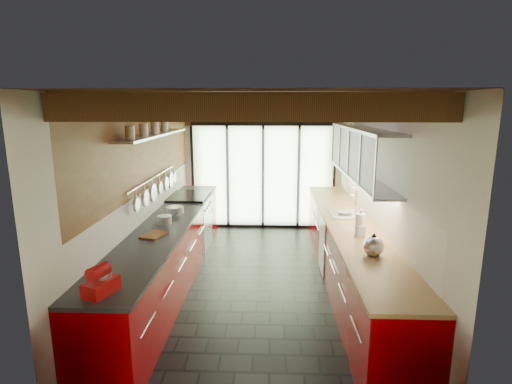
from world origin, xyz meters
TOP-DOWN VIEW (x-y plane):
  - ground at (0.00, 0.00)m, footprint 5.50×5.50m
  - room_shell at (0.00, 0.00)m, footprint 5.50×5.50m
  - ceiling_beams at (-0.00, 0.38)m, footprint 3.14×5.06m
  - glass_door at (0.00, 2.69)m, footprint 2.95×0.10m
  - left_counter at (-1.28, 0.00)m, footprint 0.68×5.00m
  - range_stove at (-1.28, 1.45)m, footprint 0.66×0.90m
  - right_counter at (1.27, 0.00)m, footprint 0.68×5.00m
  - sink_assembly at (1.29, 0.40)m, footprint 0.45×0.52m
  - upper_cabinets_right at (1.43, 0.30)m, footprint 0.34×3.00m
  - left_wall_fixtures at (-1.47, 0.29)m, footprint 0.28×2.60m
  - stand_mixer at (-1.27, -2.24)m, footprint 0.26×0.34m
  - pot_large at (-1.27, -0.20)m, footprint 0.21×0.21m
  - pot_small at (-1.27, 0.38)m, footprint 0.32×0.32m
  - cutting_board at (-1.27, -0.71)m, footprint 0.30×0.37m
  - kettle at (1.27, -1.25)m, footprint 0.26×0.29m
  - paper_towel at (1.27, -0.58)m, footprint 0.16×0.16m
  - soap_bottle at (1.27, -0.62)m, footprint 0.11×0.11m
  - bowl at (1.27, 0.40)m, footprint 0.23×0.23m

SIDE VIEW (x-z plane):
  - ground at x=0.00m, z-range 0.00..0.00m
  - right_counter at x=1.27m, z-range 0.00..0.92m
  - left_counter at x=-1.28m, z-range 0.00..0.92m
  - range_stove at x=-1.28m, z-range -0.01..0.96m
  - cutting_board at x=-1.27m, z-range 0.92..0.95m
  - bowl at x=1.27m, z-range 0.92..0.97m
  - sink_assembly at x=1.29m, z-range 0.75..1.17m
  - pot_small at x=-1.27m, z-range 0.92..1.02m
  - pot_large at x=-1.27m, z-range 0.92..1.04m
  - soap_bottle at x=1.27m, z-range 0.92..1.13m
  - stand_mixer at x=-1.27m, z-range 0.89..1.16m
  - kettle at x=1.27m, z-range 0.90..1.17m
  - paper_towel at x=1.27m, z-range 0.89..1.22m
  - room_shell at x=0.00m, z-range -1.10..4.40m
  - glass_door at x=0.00m, z-range 0.21..3.11m
  - left_wall_fixtures at x=-1.47m, z-range 1.31..2.26m
  - upper_cabinets_right at x=1.43m, z-range 0.35..3.35m
  - ceiling_beams at x=0.00m, z-range 0.01..4.91m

